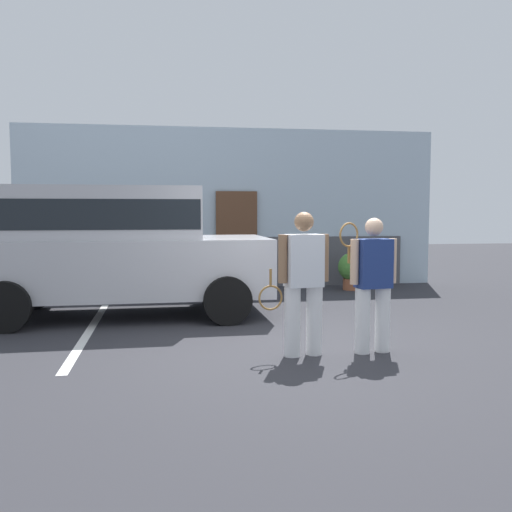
{
  "coord_description": "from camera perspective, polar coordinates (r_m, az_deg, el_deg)",
  "views": [
    {
      "loc": [
        -1.47,
        -6.64,
        1.69
      ],
      "look_at": [
        -0.22,
        1.2,
        1.05
      ],
      "focal_mm": 39.96,
      "sensor_mm": 36.0,
      "label": 1
    }
  ],
  "objects": [
    {
      "name": "parked_suv",
      "position": [
        9.26,
        -13.89,
        1.1
      ],
      "size": [
        4.63,
        2.23,
        2.05
      ],
      "rotation": [
        0.0,
        0.0,
        0.02
      ],
      "color": "#B7B7BC",
      "rests_on": "ground_plane"
    },
    {
      "name": "house_frontage",
      "position": [
        12.62,
        -2.4,
        4.35
      ],
      "size": [
        9.15,
        0.4,
        3.48
      ],
      "color": "silver",
      "rests_on": "ground_plane"
    },
    {
      "name": "potted_plant_by_porch",
      "position": [
        12.27,
        9.6,
        -1.3
      ],
      "size": [
        0.6,
        0.6,
        0.79
      ],
      "color": "#9E5638",
      "rests_on": "ground_plane"
    },
    {
      "name": "tennis_player_man",
      "position": [
        6.6,
        4.74,
        -2.6
      ],
      "size": [
        0.88,
        0.32,
        1.67
      ],
      "rotation": [
        0.0,
        0.0,
        3.29
      ],
      "color": "white",
      "rests_on": "ground_plane"
    },
    {
      "name": "ground_plane",
      "position": [
        7.01,
        3.35,
        -9.35
      ],
      "size": [
        40.0,
        40.0,
        0.0
      ],
      "primitive_type": "plane",
      "color": "#2D2D33"
    },
    {
      "name": "parking_stripe_0",
      "position": [
        8.38,
        -16.34,
        -7.19
      ],
      "size": [
        0.12,
        4.4,
        0.01
      ],
      "primitive_type": "cube",
      "color": "silver",
      "rests_on": "ground_plane"
    },
    {
      "name": "tennis_player_woman",
      "position": [
        6.87,
        11.61,
        -2.6
      ],
      "size": [
        0.74,
        0.3,
        1.6
      ],
      "rotation": [
        0.0,
        0.0,
        3.27
      ],
      "color": "white",
      "rests_on": "ground_plane"
    }
  ]
}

